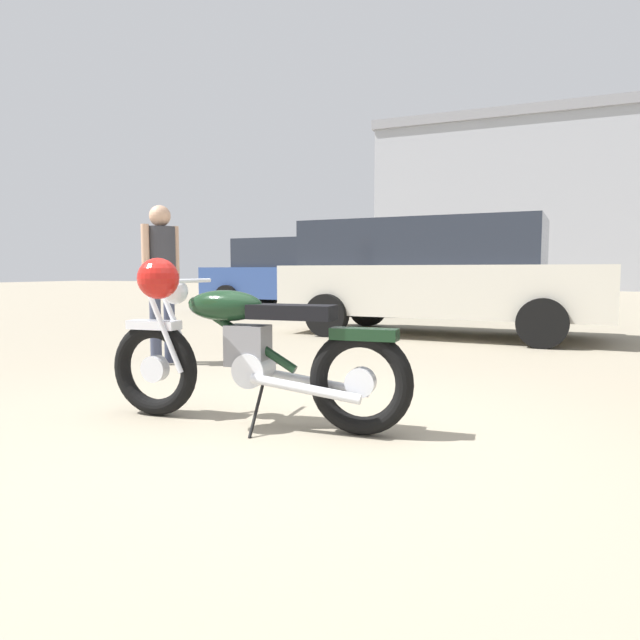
% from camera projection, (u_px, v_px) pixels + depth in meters
% --- Properties ---
extents(ground_plane, '(80.00, 80.00, 0.00)m').
position_uv_depth(ground_plane, '(284.00, 438.00, 3.31)').
color(ground_plane, gray).
extents(vintage_motorcycle, '(2.08, 0.74, 1.07)m').
position_uv_depth(vintage_motorcycle, '(241.00, 348.00, 3.56)').
color(vintage_motorcycle, black).
rests_on(vintage_motorcycle, ground_plane).
extents(bystander, '(0.30, 0.45, 1.66)m').
position_uv_depth(bystander, '(161.00, 267.00, 5.88)').
color(bystander, '#383D51').
rests_on(bystander, ground_plane).
extents(blue_hatchback_right, '(4.82, 2.23, 1.74)m').
position_uv_depth(blue_hatchback_right, '(434.00, 273.00, 8.54)').
color(blue_hatchback_right, black).
rests_on(blue_hatchback_right, ground_plane).
extents(red_hatchback_near, '(4.85, 2.31, 1.74)m').
position_uv_depth(red_hatchback_near, '(304.00, 272.00, 13.41)').
color(red_hatchback_near, black).
rests_on(red_hatchback_near, ground_plane).
extents(pale_sedan_back, '(4.94, 2.60, 1.74)m').
position_uv_depth(pale_sedan_back, '(456.00, 272.00, 13.52)').
color(pale_sedan_back, black).
rests_on(pale_sedan_back, ground_plane).
extents(industrial_building, '(21.51, 10.51, 19.32)m').
position_uv_depth(industrial_building, '(581.00, 205.00, 31.16)').
color(industrial_building, '#9EA0A8').
rests_on(industrial_building, ground_plane).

